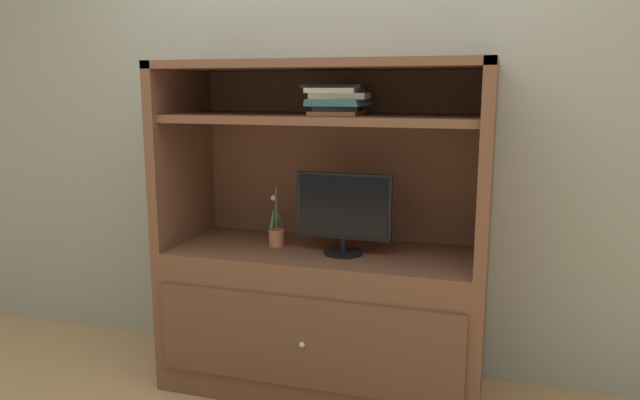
# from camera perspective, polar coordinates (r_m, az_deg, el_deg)

# --- Properties ---
(painted_rear_wall) EXTENTS (6.00, 0.10, 2.80)m
(painted_rear_wall) POSITION_cam_1_polar(r_m,az_deg,el_deg) (3.08, 2.22, 9.81)
(painted_rear_wall) COLOR gray
(painted_rear_wall) RESTS_ON ground_plane
(media_console) EXTENTS (1.51, 0.62, 1.56)m
(media_console) POSITION_cam_1_polar(r_m,az_deg,el_deg) (2.90, 0.32, -8.15)
(media_console) COLOR brown
(media_console) RESTS_ON ground_plane
(tv_monitor) EXTENTS (0.44, 0.18, 0.38)m
(tv_monitor) POSITION_cam_1_polar(r_m,az_deg,el_deg) (2.73, 2.26, -1.07)
(tv_monitor) COLOR black
(tv_monitor) RESTS_ON media_console
(potted_plant) EXTENTS (0.08, 0.10, 0.29)m
(potted_plant) POSITION_cam_1_polar(r_m,az_deg,el_deg) (2.91, -4.18, -3.33)
(potted_plant) COLOR #B26642
(potted_plant) RESTS_ON media_console
(magazine_stack) EXTENTS (0.30, 0.35, 0.13)m
(magazine_stack) POSITION_cam_1_polar(r_m,az_deg,el_deg) (2.72, 1.73, 9.63)
(magazine_stack) COLOR #A56638
(magazine_stack) RESTS_ON media_console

